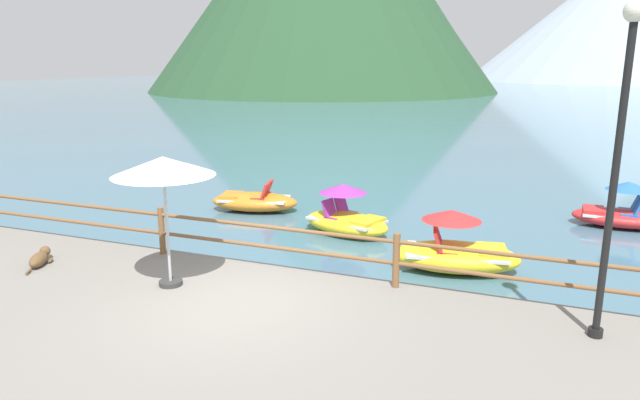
% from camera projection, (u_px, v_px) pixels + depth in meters
% --- Properties ---
extents(ground_plane, '(200.00, 200.00, 0.00)m').
position_uv_depth(ground_plane, '(486.00, 114.00, 45.51)').
color(ground_plane, '#477084').
extents(promenade_dock, '(28.00, 8.00, 0.40)m').
position_uv_depth(promenade_dock, '(140.00, 380.00, 7.31)').
color(promenade_dock, gray).
rests_on(promenade_dock, ground).
extents(dock_railing, '(23.92, 0.12, 0.95)m').
position_uv_depth(dock_railing, '(269.00, 239.00, 10.52)').
color(dock_railing, brown).
rests_on(dock_railing, promenade_dock).
extents(lamp_post, '(0.28, 0.28, 4.49)m').
position_uv_depth(lamp_post, '(618.00, 146.00, 7.42)').
color(lamp_post, black).
rests_on(lamp_post, promenade_dock).
extents(beach_umbrella, '(1.70, 1.70, 2.24)m').
position_uv_depth(beach_umbrella, '(163.00, 168.00, 9.41)').
color(beach_umbrella, '#B2B2B7').
rests_on(beach_umbrella, promenade_dock).
extents(dog_resting, '(0.56, 1.00, 0.26)m').
position_uv_depth(dog_resting, '(40.00, 258.00, 10.86)').
color(dog_resting, brown).
rests_on(dog_resting, promenade_dock).
extents(pedal_boat_0, '(2.30, 1.19, 1.19)m').
position_uv_depth(pedal_boat_0, '(621.00, 212.00, 14.69)').
color(pedal_boat_0, red).
rests_on(pedal_boat_0, ground).
extents(pedal_boat_1, '(2.65, 1.69, 0.86)m').
position_uv_depth(pedal_boat_1, '(254.00, 201.00, 16.27)').
color(pedal_boat_1, orange).
rests_on(pedal_boat_1, ground).
extents(pedal_boat_2, '(2.55, 1.84, 1.23)m').
position_uv_depth(pedal_boat_2, '(346.00, 217.00, 14.12)').
color(pedal_boat_2, yellow).
rests_on(pedal_boat_2, ground).
extents(pedal_boat_3, '(2.74, 1.70, 1.28)m').
position_uv_depth(pedal_boat_3, '(456.00, 251.00, 11.59)').
color(pedal_boat_3, yellow).
rests_on(pedal_boat_3, ground).
extents(distant_peak, '(65.94, 65.94, 27.52)m').
position_uv_depth(distant_peak, '(635.00, 12.00, 117.89)').
color(distant_peak, '#9EADBC').
rests_on(distant_peak, ground).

